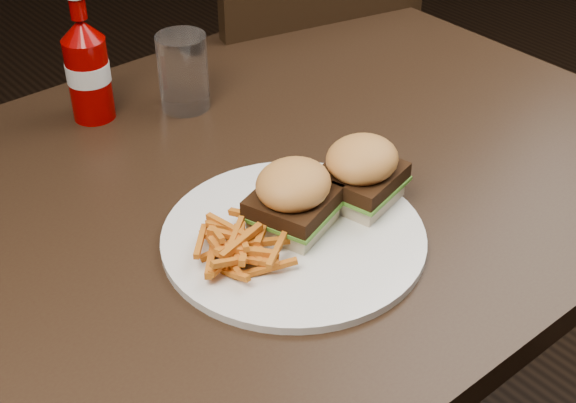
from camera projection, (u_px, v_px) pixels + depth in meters
dining_table at (239, 200)px, 1.03m from camera, size 1.20×0.80×0.04m
chair_far at (280, 127)px, 1.76m from camera, size 0.50×0.50×0.04m
plate at (294, 237)px, 0.93m from camera, size 0.31×0.31×0.01m
sandwich_half_a at (293, 218)px, 0.93m from camera, size 0.10×0.10×0.02m
sandwich_half_b at (360, 192)px, 0.97m from camera, size 0.10×0.09×0.02m
fries_pile at (240, 242)px, 0.88m from camera, size 0.12×0.12×0.04m
ketchup_bottle at (89, 79)px, 1.13m from camera, size 0.07×0.07×0.12m
tumbler at (183, 73)px, 1.15m from camera, size 0.08×0.08×0.11m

